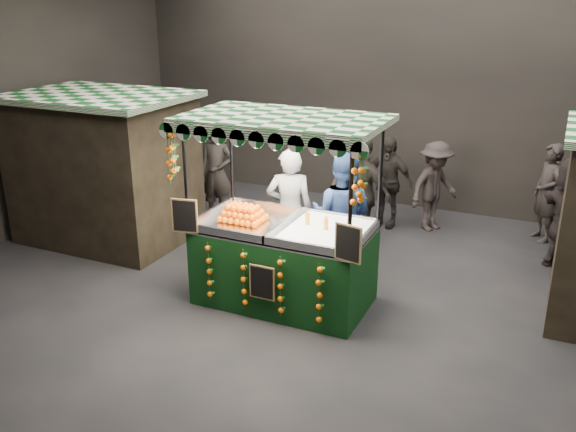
% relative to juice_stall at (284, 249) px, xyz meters
% --- Properties ---
extents(ground, '(12.00, 12.00, 0.00)m').
position_rel_juice_stall_xyz_m(ground, '(0.46, 0.00, -0.83)').
color(ground, black).
rests_on(ground, ground).
extents(market_hall, '(12.10, 10.10, 5.05)m').
position_rel_juice_stall_xyz_m(market_hall, '(0.46, 0.00, 2.55)').
color(market_hall, black).
rests_on(market_hall, ground).
extents(neighbour_stall_left, '(3.00, 2.20, 2.60)m').
position_rel_juice_stall_xyz_m(neighbour_stall_left, '(-3.94, 1.00, 0.47)').
color(neighbour_stall_left, black).
rests_on(neighbour_stall_left, ground).
extents(juice_stall, '(2.77, 1.63, 2.69)m').
position_rel_juice_stall_xyz_m(juice_stall, '(0.00, 0.00, 0.00)').
color(juice_stall, black).
rests_on(juice_stall, ground).
extents(vendor_grey, '(0.85, 0.72, 1.99)m').
position_rel_juice_stall_xyz_m(vendor_grey, '(-0.39, 1.06, 0.16)').
color(vendor_grey, gray).
rests_on(vendor_grey, ground).
extents(vendor_blue, '(1.03, 0.83, 2.00)m').
position_rel_juice_stall_xyz_m(vendor_blue, '(0.43, 1.18, 0.17)').
color(vendor_blue, navy).
rests_on(vendor_blue, ground).
extents(shopper_0, '(0.73, 0.51, 1.90)m').
position_rel_juice_stall_xyz_m(shopper_0, '(-2.62, 2.58, 0.12)').
color(shopper_0, '#2A2622').
rests_on(shopper_0, ground).
extents(shopper_1, '(1.02, 0.97, 1.66)m').
position_rel_juice_stall_xyz_m(shopper_1, '(0.07, 2.32, -0.00)').
color(shopper_1, '#2D2724').
rests_on(shopper_1, ground).
extents(shopper_2, '(1.22, 0.78, 1.93)m').
position_rel_juice_stall_xyz_m(shopper_2, '(0.35, 2.46, 0.13)').
color(shopper_2, black).
rests_on(shopper_2, ground).
extents(shopper_3, '(1.12, 1.25, 1.68)m').
position_rel_juice_stall_xyz_m(shopper_3, '(1.30, 3.81, 0.01)').
color(shopper_3, '#2C2524').
rests_on(shopper_3, ground).
extents(shopper_4, '(1.10, 1.10, 1.92)m').
position_rel_juice_stall_xyz_m(shopper_4, '(-4.04, 3.24, 0.13)').
color(shopper_4, '#2C2824').
rests_on(shopper_4, ground).
extents(shopper_5, '(1.44, 1.74, 1.87)m').
position_rel_juice_stall_xyz_m(shopper_5, '(3.59, 2.82, 0.10)').
color(shopper_5, '#2B2423').
rests_on(shopper_5, ground).
extents(shopper_6, '(0.69, 0.77, 1.77)m').
position_rel_juice_stall_xyz_m(shopper_6, '(3.21, 4.10, 0.05)').
color(shopper_6, '#2D2724').
rests_on(shopper_6, ground).
extents(shopper_7, '(1.07, 0.57, 1.73)m').
position_rel_juice_stall_xyz_m(shopper_7, '(0.44, 3.66, 0.03)').
color(shopper_7, black).
rests_on(shopper_7, ground).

